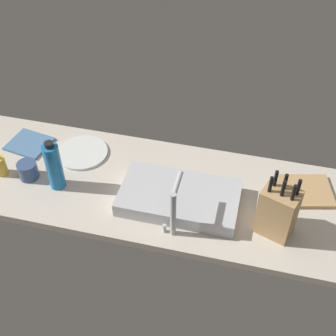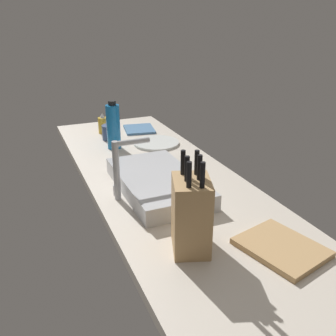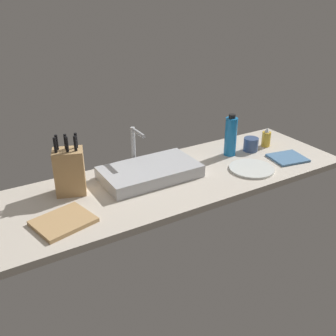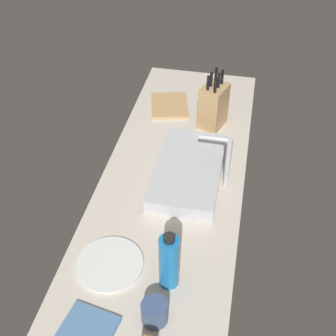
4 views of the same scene
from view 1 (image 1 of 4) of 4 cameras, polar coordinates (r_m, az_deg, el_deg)
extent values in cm
cube|color=beige|center=(202.07, -0.32, -2.99)|extent=(198.38, 62.15, 3.50)
cube|color=#B7BABF|center=(192.96, 1.43, -3.72)|extent=(50.09, 28.00, 6.49)
cylinder|color=#B7BABF|center=(175.97, 0.65, -5.85)|extent=(2.40, 2.40, 22.83)
cylinder|color=#B7BABF|center=(172.51, 1.17, -2.02)|extent=(2.00, 12.94, 2.00)
cylinder|color=#B7BABF|center=(183.76, -0.45, -7.56)|extent=(1.60, 1.60, 4.00)
cube|color=tan|center=(182.20, 13.53, -5.38)|extent=(16.54, 14.48, 22.25)
cylinder|color=black|center=(172.36, 16.03, -2.34)|extent=(1.79, 1.79, 7.24)
cylinder|color=black|center=(169.99, 15.47, -2.99)|extent=(1.79, 1.79, 7.24)
cylinder|color=black|center=(173.12, 14.47, -1.68)|extent=(1.79, 1.79, 7.24)
cylinder|color=black|center=(170.52, 14.23, -2.49)|extent=(1.79, 1.79, 7.24)
cylinder|color=black|center=(173.55, 13.33, -1.27)|extent=(1.79, 1.79, 7.24)
cylinder|color=black|center=(170.90, 12.73, -2.01)|extent=(1.79, 1.79, 7.24)
cube|color=tan|center=(207.40, 16.69, -2.79)|extent=(27.21, 24.23, 1.80)
cylinder|color=gold|center=(218.14, -20.25, 0.26)|extent=(5.39, 5.39, 9.17)
cylinder|color=#1970B7|center=(200.60, -14.07, 0.17)|extent=(6.97, 6.97, 22.55)
cylinder|color=black|center=(192.54, -14.69, 2.84)|extent=(3.83, 3.83, 2.20)
cylinder|color=silver|center=(221.10, -10.68, 1.93)|extent=(24.36, 24.36, 1.20)
cube|color=teal|center=(232.16, -16.99, 2.92)|extent=(21.71, 19.94, 1.20)
cylinder|color=#384C75|center=(212.77, -17.13, -0.28)|extent=(8.74, 8.74, 8.07)
camera|label=2|loc=(1.49, 49.71, -7.82)|focal=39.45mm
camera|label=3|loc=(2.98, 28.59, 29.13)|focal=41.53mm
camera|label=4|loc=(1.99, -49.79, 26.81)|focal=46.53mm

